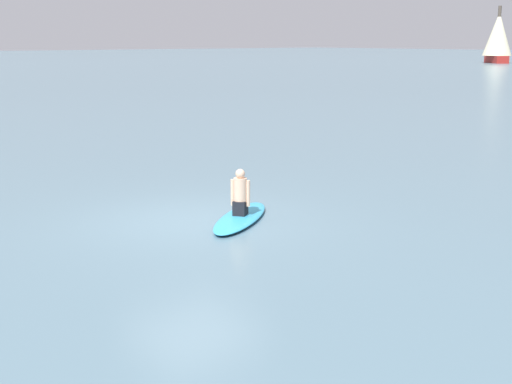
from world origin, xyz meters
name	(u,v)px	position (x,y,z in m)	size (l,w,h in m)	color
ground_plane	(192,221)	(0.00, 0.00, 0.00)	(400.00, 400.00, 0.00)	slate
surfboard	(240,218)	(-0.72, 0.61, 0.06)	(2.64, 0.72, 0.12)	#339EC6
person_paddler	(240,194)	(-0.72, 0.61, 0.53)	(0.39, 0.37, 0.91)	black
sailboat_near_left	(498,36)	(-86.78, -46.74, 3.87)	(5.87, 5.87, 8.20)	maroon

